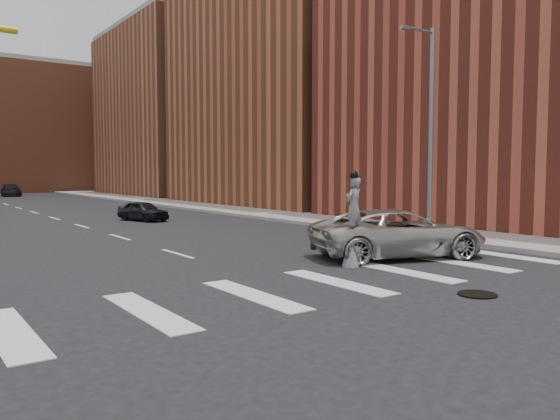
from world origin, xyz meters
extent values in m
plane|color=black|center=(0.00, 0.00, 0.00)|extent=(160.00, 160.00, 0.00)
cube|color=gray|center=(12.50, 25.00, 0.09)|extent=(5.00, 90.00, 0.18)
cylinder|color=black|center=(3.00, -2.00, 0.02)|extent=(0.90, 0.90, 0.04)
cube|color=maroon|center=(22.00, 8.00, 11.00)|extent=(16.00, 20.00, 22.00)
cube|color=#974E2F|center=(22.00, 30.00, 12.00)|extent=(16.00, 22.00, 24.00)
cube|color=#975337|center=(22.00, 54.00, 10.00)|extent=(16.00, 22.00, 20.00)
cube|color=#974E2F|center=(6.00, 78.00, 9.00)|extent=(26.00, 14.00, 18.00)
cylinder|color=slate|center=(11.00, 6.00, 4.50)|extent=(0.20, 0.20, 9.00)
cylinder|color=slate|center=(10.20, 6.00, 8.80)|extent=(1.80, 0.12, 0.12)
cube|color=slate|center=(9.30, 6.00, 8.75)|extent=(0.50, 0.18, 0.12)
cylinder|color=#352015|center=(3.53, 2.68, 0.46)|extent=(0.07, 0.07, 0.92)
cylinder|color=#352015|center=(3.23, 2.59, 0.46)|extent=(0.07, 0.07, 0.92)
cone|color=slate|center=(3.53, 2.68, 0.57)|extent=(0.52, 0.52, 1.15)
cone|color=slate|center=(3.23, 2.59, 0.57)|extent=(0.52, 0.52, 1.15)
imported|color=slate|center=(3.38, 2.63, 1.82)|extent=(0.75, 0.60, 1.81)
sphere|color=black|center=(3.38, 2.63, 2.79)|extent=(0.26, 0.26, 0.26)
cylinder|color=black|center=(3.38, 2.63, 2.74)|extent=(0.34, 0.34, 0.02)
cube|color=yellow|center=(3.34, 2.77, 2.32)|extent=(0.22, 0.05, 0.10)
imported|color=#B5B3AB|center=(5.77, 3.00, 0.82)|extent=(6.46, 4.47, 1.64)
imported|color=black|center=(3.86, 21.19, 0.59)|extent=(2.38, 3.72, 1.18)
imported|color=black|center=(3.21, 61.53, 0.72)|extent=(2.40, 5.08, 1.43)
camera|label=1|loc=(-8.02, -9.59, 2.88)|focal=35.00mm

